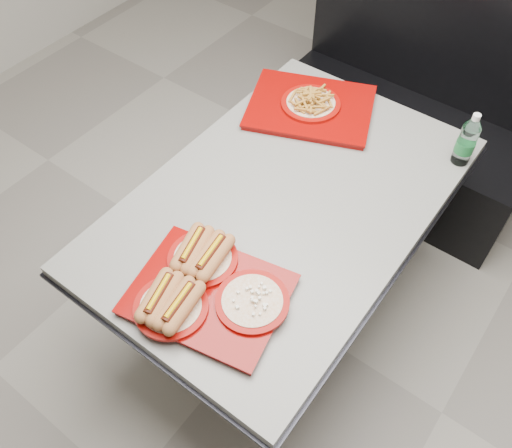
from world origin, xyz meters
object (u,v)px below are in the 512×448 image
Objects in this scene: tray_near at (203,287)px; water_bottle at (467,142)px; booth_bench at (408,114)px; diner_table at (283,228)px; tray_far at (311,105)px.

tray_near is 1.07m from water_bottle.
booth_bench reaches higher than water_bottle.
diner_table is 0.51m from tray_near.
water_bottle is (0.38, 1.00, 0.06)m from tray_near.
water_bottle is at bearing 8.33° from tray_far.
tray_near reaches higher than tray_far.
booth_bench reaches higher than tray_far.
tray_far is at bearing 103.29° from tray_near.
booth_bench is at bearing 73.56° from tray_far.
tray_far is (-0.22, 0.91, -0.01)m from tray_near.
diner_table is at bearing 93.07° from tray_near.
tray_far reaches higher than diner_table.
diner_table is at bearing -66.95° from tray_far.
diner_table is at bearing -127.26° from water_bottle.
booth_bench is at bearing 90.00° from diner_table.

